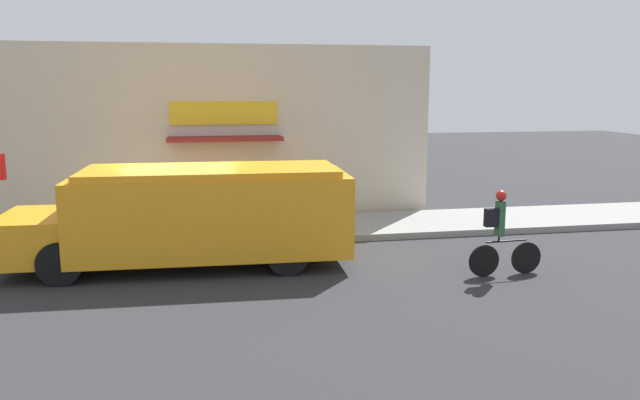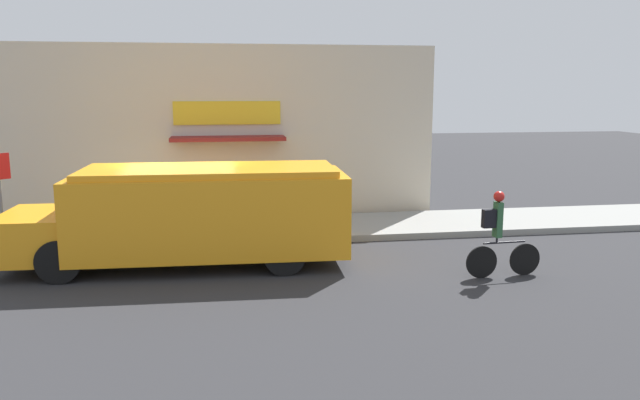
# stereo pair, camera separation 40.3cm
# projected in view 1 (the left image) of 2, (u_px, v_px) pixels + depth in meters

# --- Properties ---
(ground_plane) EXTENTS (70.00, 70.00, 0.00)m
(ground_plane) POSITION_uv_depth(u_px,v_px,m) (182.00, 250.00, 14.41)
(ground_plane) COLOR #2B2B2D
(sidewalk) EXTENTS (28.00, 2.72, 0.16)m
(sidewalk) POSITION_uv_depth(u_px,v_px,m) (184.00, 233.00, 15.71)
(sidewalk) COLOR gray
(sidewalk) RESTS_ON ground_plane
(storefront) EXTENTS (14.03, 1.07, 4.87)m
(storefront) POSITION_uv_depth(u_px,v_px,m) (183.00, 135.00, 16.95)
(storefront) COLOR beige
(storefront) RESTS_ON ground_plane
(school_bus) EXTENTS (7.06, 2.87, 2.07)m
(school_bus) POSITION_uv_depth(u_px,v_px,m) (194.00, 214.00, 12.95)
(school_bus) COLOR orange
(school_bus) RESTS_ON ground_plane
(cyclist) EXTENTS (1.58, 0.21, 1.73)m
(cyclist) POSITION_uv_depth(u_px,v_px,m) (501.00, 234.00, 12.30)
(cyclist) COLOR black
(cyclist) RESTS_ON ground_plane
(trash_bin) EXTENTS (0.59, 0.59, 0.77)m
(trash_bin) POSITION_uv_depth(u_px,v_px,m) (137.00, 212.00, 16.01)
(trash_bin) COLOR #38383D
(trash_bin) RESTS_ON sidewalk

